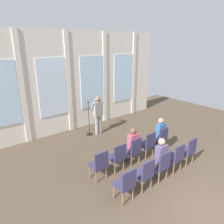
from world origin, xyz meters
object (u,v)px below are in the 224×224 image
(chair_r0_c0, at_px, (99,163))
(speaker, at_px, (98,112))
(chair_r1_c1, at_px, (145,173))
(chair_r0_c2, at_px, (134,149))
(chair_r0_c1, at_px, (117,156))
(audience_r0_c2, at_px, (132,143))
(chair_r1_c4, at_px, (188,149))
(chair_r1_c2, at_px, (161,164))
(chair_r1_c0, at_px, (126,183))
(mic_stand, at_px, (89,128))
(chair_r0_c3, at_px, (148,143))
(audience_r1_c2, at_px, (159,157))
(chair_r0_c4, at_px, (161,138))
(chair_r1_c3, at_px, (176,156))
(audience_r0_c4, at_px, (159,132))

(chair_r0_c0, bearing_deg, speaker, 55.46)
(chair_r1_c1, bearing_deg, chair_r0_c0, 121.36)
(chair_r0_c2, height_order, chair_r1_c1, same)
(chair_r1_c1, bearing_deg, chair_r0_c1, 90.00)
(chair_r0_c1, xyz_separation_m, audience_r0_c2, (0.70, 0.08, 0.18))
(chair_r0_c1, distance_m, chair_r1_c4, 2.39)
(chair_r1_c1, height_order, chair_r1_c2, same)
(chair_r1_c2, bearing_deg, speaker, 82.86)
(audience_r0_c2, relative_size, chair_r1_c0, 1.36)
(chair_r0_c2, bearing_deg, mic_stand, 87.76)
(chair_r0_c2, bearing_deg, chair_r0_c3, 0.00)
(mic_stand, xyz_separation_m, audience_r1_c2, (-0.11, -3.96, 0.40))
(chair_r0_c4, xyz_separation_m, audience_r1_c2, (-1.40, -1.06, 0.20))
(chair_r0_c4, distance_m, chair_r1_c0, 3.02)
(chair_r0_c1, distance_m, chair_r1_c0, 1.34)
(chair_r0_c4, bearing_deg, chair_r0_c1, 180.00)
(chair_r1_c4, bearing_deg, chair_r0_c4, 90.00)
(audience_r0_c2, xyz_separation_m, chair_r1_c3, (0.70, -1.23, -0.18))
(chair_r0_c3, distance_m, chair_r1_c2, 1.34)
(mic_stand, distance_m, chair_r0_c2, 2.90)
(chair_r0_c4, bearing_deg, chair_r1_c3, -121.36)
(chair_r0_c3, relative_size, chair_r1_c2, 1.00)
(chair_r0_c1, height_order, chair_r1_c3, same)
(chair_r0_c2, relative_size, chair_r0_c4, 1.00)
(mic_stand, xyz_separation_m, chair_r0_c4, (1.28, -2.89, 0.20))
(chair_r1_c3, bearing_deg, chair_r0_c4, 58.64)
(chair_r1_c1, distance_m, chair_r1_c2, 0.70)
(chair_r1_c1, relative_size, chair_r1_c3, 1.00)
(chair_r0_c0, height_order, audience_r0_c4, audience_r0_c4)
(chair_r0_c3, xyz_separation_m, chair_r1_c2, (-0.70, -1.15, 0.00))
(audience_r1_c2, bearing_deg, chair_r1_c2, -90.00)
(speaker, height_order, audience_r0_c2, speaker)
(chair_r0_c2, bearing_deg, speaker, 79.92)
(chair_r1_c2, xyz_separation_m, chair_r1_c4, (1.40, 0.00, 0.00))
(chair_r0_c4, distance_m, audience_r1_c2, 1.77)
(chair_r0_c3, bearing_deg, chair_r1_c0, -151.33)
(speaker, relative_size, audience_r0_c4, 1.33)
(chair_r0_c4, xyz_separation_m, chair_r1_c3, (-0.70, -1.15, 0.00))
(chair_r0_c3, height_order, chair_r1_c4, same)
(mic_stand, relative_size, audience_r1_c2, 1.17)
(audience_r0_c2, xyz_separation_m, chair_r0_c3, (0.70, -0.08, -0.18))
(chair_r0_c2, height_order, chair_r1_c3, same)
(chair_r0_c4, bearing_deg, audience_r0_c2, 176.56)
(speaker, bearing_deg, chair_r0_c3, -85.57)
(audience_r0_c4, bearing_deg, chair_r1_c1, -149.61)
(mic_stand, xyz_separation_m, chair_r0_c3, (0.58, -2.89, 0.20))
(audience_r0_c2, relative_size, chair_r1_c2, 1.36)
(chair_r0_c2, bearing_deg, chair_r1_c2, -90.00)
(speaker, height_order, chair_r1_c1, speaker)
(chair_r0_c2, xyz_separation_m, audience_r1_c2, (0.00, -1.06, 0.20))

